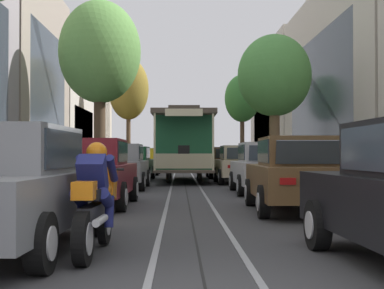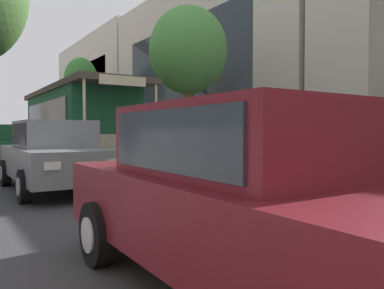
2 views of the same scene
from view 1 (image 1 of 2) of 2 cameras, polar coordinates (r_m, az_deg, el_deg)
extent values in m
plane|color=#38383A|center=(26.47, -0.81, -3.65)|extent=(160.00, 160.00, 0.00)
cube|color=gray|center=(30.00, -1.89, -3.33)|extent=(0.08, 63.37, 0.01)
cube|color=gray|center=(30.01, 0.14, -3.33)|extent=(0.08, 63.37, 0.01)
cube|color=black|center=(30.00, -0.88, -3.33)|extent=(0.03, 63.37, 0.01)
cube|color=gray|center=(31.58, -18.18, 6.34)|extent=(4.24, 10.77, 10.47)
cube|color=#2D3842|center=(30.98, -14.44, 5.49)|extent=(0.04, 7.75, 6.28)
cube|color=beige|center=(42.23, -14.69, 1.48)|extent=(5.55, 10.77, 6.07)
cube|color=#2D3842|center=(41.67, -11.00, 1.08)|extent=(0.04, 7.75, 3.64)
cube|color=#BCAD93|center=(53.03, -11.31, 2.55)|extent=(4.42, 10.77, 8.99)
cube|color=#2D3842|center=(52.67, -8.97, 2.07)|extent=(0.04, 7.75, 5.39)
cube|color=beige|center=(31.85, 17.17, 6.06)|extent=(5.19, 18.16, 10.24)
cube|color=#2D3842|center=(31.08, 12.65, 5.27)|extent=(0.04, 12.92, 6.14)
cube|color=beige|center=(49.65, 10.50, 3.69)|extent=(5.40, 18.16, 10.56)
cube|color=#2D3842|center=(49.13, 7.43, 3.12)|extent=(0.04, 12.92, 6.33)
cube|color=slate|center=(7.38, -18.84, -5.38)|extent=(1.99, 4.38, 0.66)
cube|color=slate|center=(7.50, -18.42, -0.49)|extent=(1.57, 2.13, 0.60)
cube|color=#2D3842|center=(8.62, -15.78, -0.70)|extent=(1.30, 0.25, 0.45)
cube|color=#2D3842|center=(7.28, -12.87, -0.50)|extent=(0.11, 1.81, 0.47)
cube|color=#B21414|center=(9.29, -11.00, -3.89)|extent=(0.28, 0.05, 0.12)
cube|color=#B21414|center=(9.59, -17.54, -3.77)|extent=(0.28, 0.05, 0.12)
cylinder|color=black|center=(5.88, -15.21, -9.76)|extent=(0.23, 0.65, 0.64)
cylinder|color=silver|center=(5.85, -14.16, -9.81)|extent=(0.04, 0.35, 0.35)
cylinder|color=black|center=(8.45, -10.05, -7.10)|extent=(0.23, 0.65, 0.64)
cylinder|color=silver|center=(8.43, -9.32, -7.11)|extent=(0.04, 0.35, 0.35)
cube|color=maroon|center=(13.28, -10.38, -3.45)|extent=(1.86, 4.32, 0.66)
cube|color=maroon|center=(13.41, -10.27, -0.73)|extent=(1.50, 2.08, 0.60)
cube|color=#2D3842|center=(12.59, -10.91, -0.81)|extent=(1.33, 0.24, 0.47)
cube|color=#2D3842|center=(14.58, -9.48, -0.84)|extent=(1.30, 0.21, 0.45)
cube|color=#2D3842|center=(13.31, -7.09, -0.74)|extent=(0.05, 1.81, 0.47)
cube|color=#2D3842|center=(13.56, -13.38, -0.73)|extent=(0.05, 1.81, 0.47)
cube|color=white|center=(11.05, -9.44, -3.43)|extent=(0.28, 0.04, 0.14)
cube|color=#B21414|center=(15.33, -6.95, -2.76)|extent=(0.28, 0.04, 0.12)
cube|color=white|center=(11.28, -15.06, -3.36)|extent=(0.28, 0.04, 0.14)
cube|color=#B21414|center=(15.50, -11.06, -2.73)|extent=(0.28, 0.04, 0.12)
cylinder|color=black|center=(11.85, -7.28, -5.35)|extent=(0.21, 0.64, 0.64)
cylinder|color=silver|center=(11.84, -6.75, -5.36)|extent=(0.02, 0.35, 0.35)
cylinder|color=black|center=(12.18, -15.56, -5.20)|extent=(0.21, 0.64, 0.64)
cylinder|color=silver|center=(12.21, -16.06, -5.19)|extent=(0.02, 0.35, 0.35)
cylinder|color=black|center=(14.50, -6.05, -4.56)|extent=(0.21, 0.64, 0.64)
cylinder|color=silver|center=(14.49, -5.61, -4.56)|extent=(0.02, 0.35, 0.35)
cylinder|color=black|center=(14.77, -12.88, -4.48)|extent=(0.21, 0.64, 0.64)
cylinder|color=silver|center=(14.79, -13.30, -4.47)|extent=(0.02, 0.35, 0.35)
cube|color=slate|center=(19.77, -7.44, -2.65)|extent=(1.83, 4.31, 0.66)
cube|color=slate|center=(19.91, -7.39, -0.83)|extent=(1.49, 2.07, 0.60)
cube|color=#2D3842|center=(19.08, -7.67, -0.88)|extent=(1.33, 0.23, 0.47)
cube|color=#2D3842|center=(21.09, -7.03, -0.89)|extent=(1.30, 0.21, 0.45)
cube|color=#2D3842|center=(19.84, -5.24, -0.83)|extent=(0.04, 1.81, 0.47)
cube|color=#2D3842|center=(20.01, -9.52, -0.82)|extent=(0.04, 1.81, 0.47)
cube|color=white|center=(17.56, -6.42, -2.54)|extent=(0.28, 0.04, 0.14)
cube|color=#B21414|center=(21.86, -5.35, -2.24)|extent=(0.28, 0.04, 0.12)
cube|color=white|center=(17.70, -10.02, -2.52)|extent=(0.28, 0.04, 0.14)
cube|color=#B21414|center=(21.98, -8.26, -2.23)|extent=(0.28, 0.04, 0.12)
cylinder|color=black|center=(18.37, -5.18, -3.81)|extent=(0.20, 0.64, 0.64)
cylinder|color=silver|center=(18.37, -4.84, -3.81)|extent=(0.02, 0.35, 0.35)
cylinder|color=black|center=(18.58, -10.61, -3.77)|extent=(0.20, 0.64, 0.64)
cylinder|color=silver|center=(18.60, -10.94, -3.76)|extent=(0.02, 0.35, 0.35)
cylinder|color=black|center=(21.03, -4.65, -3.46)|extent=(0.20, 0.64, 0.64)
cylinder|color=silver|center=(21.02, -4.35, -3.46)|extent=(0.02, 0.35, 0.35)
cylinder|color=black|center=(21.22, -9.41, -3.43)|extent=(0.20, 0.64, 0.64)
cylinder|color=silver|center=(21.23, -9.70, -3.42)|extent=(0.02, 0.35, 0.35)
cube|color=#1E6038|center=(26.46, -6.19, -2.24)|extent=(1.97, 4.37, 0.66)
cube|color=#1E6038|center=(26.61, -6.14, -0.88)|extent=(1.55, 2.12, 0.60)
cube|color=#2D3842|center=(25.78, -6.37, -0.92)|extent=(1.34, 0.27, 0.47)
cube|color=#2D3842|center=(27.78, -5.85, -0.92)|extent=(1.30, 0.25, 0.45)
cube|color=#2D3842|center=(26.53, -4.54, -0.88)|extent=(0.10, 1.81, 0.47)
cube|color=#2D3842|center=(26.71, -7.74, -0.87)|extent=(0.10, 1.81, 0.47)
cube|color=white|center=(24.25, -5.51, -2.12)|extent=(0.28, 0.05, 0.14)
cube|color=#B21414|center=(28.55, -4.54, -1.95)|extent=(0.28, 0.05, 0.12)
cube|color=white|center=(24.40, -8.11, -2.11)|extent=(0.28, 0.05, 0.14)
cube|color=#B21414|center=(28.68, -6.76, -1.95)|extent=(0.28, 0.05, 0.12)
cylinder|color=black|center=(25.05, -4.56, -3.07)|extent=(0.22, 0.65, 0.64)
cylinder|color=silver|center=(25.04, -4.31, -3.07)|extent=(0.03, 0.35, 0.35)
cylinder|color=black|center=(25.28, -8.54, -3.04)|extent=(0.22, 0.65, 0.64)
cylinder|color=silver|center=(25.30, -8.79, -3.04)|extent=(0.03, 0.35, 0.35)
cylinder|color=black|center=(27.71, -4.04, -2.87)|extent=(0.22, 0.65, 0.64)
cylinder|color=silver|center=(27.70, -3.81, -2.87)|extent=(0.03, 0.35, 0.35)
cylinder|color=black|center=(27.91, -7.65, -2.85)|extent=(0.22, 0.65, 0.64)
cylinder|color=silver|center=(27.93, -7.87, -2.85)|extent=(0.03, 0.35, 0.35)
cube|color=gold|center=(33.24, -5.05, -1.99)|extent=(1.81, 4.30, 0.66)
cube|color=gold|center=(33.39, -5.03, -0.90)|extent=(1.48, 2.07, 0.60)
cube|color=#2D3842|center=(32.55, -5.13, -0.94)|extent=(1.33, 0.23, 0.47)
cube|color=#2D3842|center=(34.57, -4.90, -0.94)|extent=(1.30, 0.20, 0.45)
cube|color=#2D3842|center=(33.35, -3.75, -0.91)|extent=(0.03, 1.81, 0.47)
cube|color=#2D3842|center=(33.45, -6.31, -0.90)|extent=(0.03, 1.81, 0.47)
cube|color=white|center=(31.05, -4.29, -1.88)|extent=(0.28, 0.04, 0.14)
cube|color=#B21414|center=(35.37, -3.91, -1.77)|extent=(0.28, 0.04, 0.12)
cube|color=white|center=(31.13, -6.34, -1.87)|extent=(0.28, 0.04, 0.14)
cube|color=#B21414|center=(35.44, -5.71, -1.77)|extent=(0.28, 0.04, 0.12)
cylinder|color=black|center=(31.87, -3.63, -2.63)|extent=(0.20, 0.64, 0.64)
cylinder|color=silver|center=(31.87, -3.43, -2.63)|extent=(0.02, 0.35, 0.35)
cylinder|color=black|center=(31.99, -6.79, -2.62)|extent=(0.20, 0.64, 0.64)
cylinder|color=silver|center=(32.01, -6.98, -2.62)|extent=(0.02, 0.35, 0.35)
cylinder|color=black|center=(34.53, -3.44, -2.50)|extent=(0.20, 0.64, 0.64)
cylinder|color=silver|center=(34.53, -3.26, -2.50)|extent=(0.02, 0.35, 0.35)
cylinder|color=black|center=(34.65, -6.35, -2.49)|extent=(0.20, 0.64, 0.64)
cylinder|color=silver|center=(34.66, -6.54, -2.49)|extent=(0.02, 0.35, 0.35)
cube|color=gold|center=(39.11, -4.57, -1.84)|extent=(1.89, 4.34, 0.66)
cube|color=gold|center=(39.26, -4.56, -0.92)|extent=(1.52, 2.10, 0.60)
cube|color=#2D3842|center=(38.42, -4.60, -0.95)|extent=(1.34, 0.25, 0.47)
cube|color=#2D3842|center=(40.44, -4.50, -0.95)|extent=(1.30, 0.23, 0.45)
cube|color=#2D3842|center=(39.24, -3.47, -0.92)|extent=(0.07, 1.81, 0.47)
cube|color=#2D3842|center=(39.29, -5.65, -0.92)|extent=(0.07, 1.81, 0.47)
cube|color=white|center=(36.93, -3.82, -1.74)|extent=(0.28, 0.05, 0.14)
cube|color=#B21414|center=(41.25, -3.69, -1.66)|extent=(0.28, 0.05, 0.12)
cube|color=white|center=(36.98, -5.55, -1.74)|extent=(0.28, 0.05, 0.14)
cube|color=#B21414|center=(41.29, -5.24, -1.66)|extent=(0.28, 0.05, 0.12)
cylinder|color=black|center=(37.76, -3.31, -2.38)|extent=(0.21, 0.64, 0.64)
cylinder|color=silver|center=(37.76, -3.14, -2.38)|extent=(0.03, 0.35, 0.35)
cylinder|color=black|center=(37.83, -5.97, -2.37)|extent=(0.21, 0.64, 0.64)
cylinder|color=silver|center=(37.83, -6.14, -2.37)|extent=(0.03, 0.35, 0.35)
cylinder|color=black|center=(40.43, -3.26, -2.29)|extent=(0.21, 0.64, 0.64)
cylinder|color=silver|center=(40.43, -3.10, -2.29)|extent=(0.03, 0.35, 0.35)
cylinder|color=black|center=(40.49, -5.75, -2.28)|extent=(0.21, 0.64, 0.64)
cylinder|color=silver|center=(40.49, -5.90, -2.28)|extent=(0.03, 0.35, 0.35)
cube|color=#19234C|center=(45.93, -3.82, -1.72)|extent=(1.99, 4.37, 0.66)
cube|color=#19234C|center=(46.08, -3.82, -0.94)|extent=(1.56, 2.13, 0.60)
cube|color=#2D3842|center=(45.24, -3.82, -0.96)|extent=(1.34, 0.28, 0.47)
cube|color=#2D3842|center=(47.26, -3.82, -0.96)|extent=(1.30, 0.25, 0.45)
cube|color=#2D3842|center=(46.09, -2.89, -0.94)|extent=(0.11, 1.81, 0.47)
cube|color=#2D3842|center=(46.09, -4.75, -0.93)|extent=(0.11, 1.81, 0.47)
cube|color=white|center=(43.78, -3.09, -1.63)|extent=(0.28, 0.05, 0.14)
cube|color=#B21414|center=(48.10, -3.16, -1.57)|extent=(0.28, 0.05, 0.12)
cube|color=white|center=(43.78, -4.55, -1.63)|extent=(0.28, 0.05, 0.14)
cube|color=#B21414|center=(48.10, -4.49, -1.57)|extent=(0.28, 0.05, 0.12)
cylinder|color=black|center=(44.61, -2.69, -2.17)|extent=(0.23, 0.65, 0.64)
cylinder|color=silver|center=(44.62, -2.55, -2.17)|extent=(0.04, 0.35, 0.35)
cylinder|color=black|center=(44.61, -4.95, -2.16)|extent=(0.23, 0.65, 0.64)
cylinder|color=silver|center=(44.62, -5.09, -2.16)|extent=(0.04, 0.35, 0.35)
cylinder|color=black|center=(47.28, -2.76, -2.10)|extent=(0.23, 0.65, 0.64)
cylinder|color=silver|center=(47.28, -2.62, -2.10)|extent=(0.04, 0.35, 0.35)
cylinder|color=black|center=(47.28, -4.89, -2.10)|extent=(0.23, 0.65, 0.64)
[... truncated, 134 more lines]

